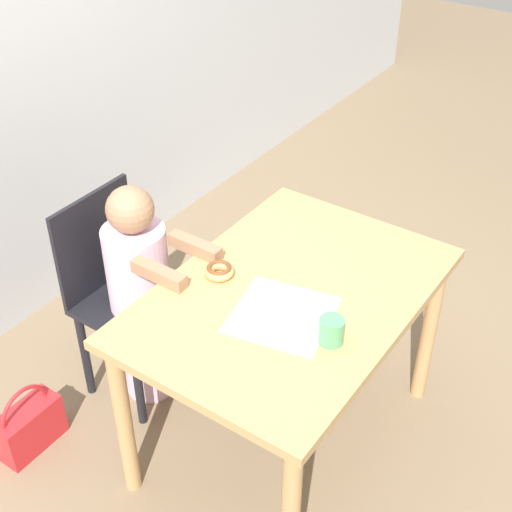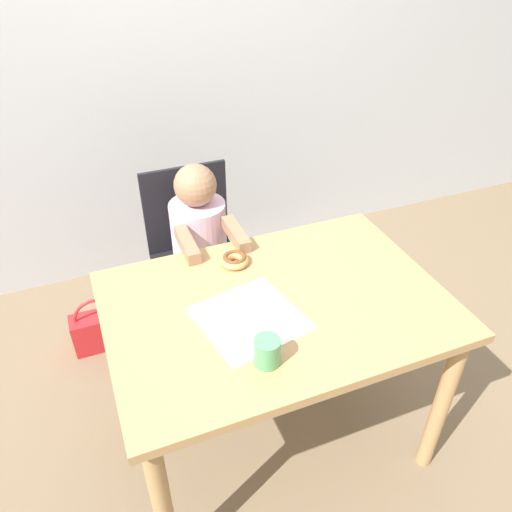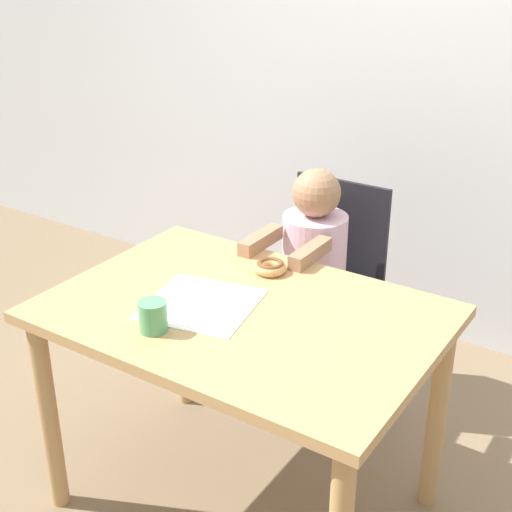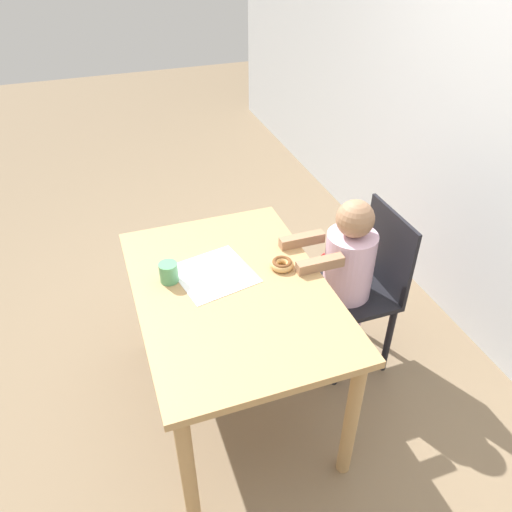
{
  "view_description": "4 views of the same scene",
  "coord_description": "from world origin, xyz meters",
  "px_view_note": "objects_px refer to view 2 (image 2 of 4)",
  "views": [
    {
      "loc": [
        -1.64,
        -0.99,
        2.28
      ],
      "look_at": [
        -0.03,
        0.12,
        0.87
      ],
      "focal_mm": 50.0,
      "sensor_mm": 36.0,
      "label": 1
    },
    {
      "loc": [
        -0.55,
        -1.18,
        1.88
      ],
      "look_at": [
        -0.03,
        0.12,
        0.87
      ],
      "focal_mm": 35.0,
      "sensor_mm": 36.0,
      "label": 2
    },
    {
      "loc": [
        1.06,
        -1.54,
        1.78
      ],
      "look_at": [
        -0.03,
        0.12,
        0.87
      ],
      "focal_mm": 50.0,
      "sensor_mm": 36.0,
      "label": 3
    },
    {
      "loc": [
        1.58,
        -0.45,
        2.12
      ],
      "look_at": [
        -0.03,
        0.12,
        0.87
      ],
      "focal_mm": 35.0,
      "sensor_mm": 36.0,
      "label": 4
    }
  ],
  "objects_px": {
    "chair": "(196,257)",
    "handbag": "(100,329)",
    "child_figure": "(202,264)",
    "donut": "(235,260)",
    "cup": "(267,351)"
  },
  "relations": [
    {
      "from": "chair",
      "to": "handbag",
      "type": "distance_m",
      "value": 0.63
    },
    {
      "from": "child_figure",
      "to": "handbag",
      "type": "xyz_separation_m",
      "value": [
        -0.51,
        0.18,
        -0.4
      ]
    },
    {
      "from": "chair",
      "to": "donut",
      "type": "height_order",
      "value": "chair"
    },
    {
      "from": "cup",
      "to": "child_figure",
      "type": "bearing_deg",
      "value": 87.37
    },
    {
      "from": "cup",
      "to": "chair",
      "type": "bearing_deg",
      "value": 87.67
    },
    {
      "from": "chair",
      "to": "donut",
      "type": "distance_m",
      "value": 0.56
    },
    {
      "from": "child_figure",
      "to": "cup",
      "type": "relative_size",
      "value": 11.05
    },
    {
      "from": "chair",
      "to": "handbag",
      "type": "bearing_deg",
      "value": 171.95
    },
    {
      "from": "chair",
      "to": "handbag",
      "type": "xyz_separation_m",
      "value": [
        -0.51,
        0.07,
        -0.36
      ]
    },
    {
      "from": "chair",
      "to": "handbag",
      "type": "relative_size",
      "value": 2.93
    },
    {
      "from": "chair",
      "to": "donut",
      "type": "relative_size",
      "value": 8.41
    },
    {
      "from": "handbag",
      "to": "chair",
      "type": "bearing_deg",
      "value": -8.05
    },
    {
      "from": "child_figure",
      "to": "donut",
      "type": "relative_size",
      "value": 9.39
    },
    {
      "from": "child_figure",
      "to": "cup",
      "type": "bearing_deg",
      "value": -92.63
    },
    {
      "from": "donut",
      "to": "handbag",
      "type": "xyz_separation_m",
      "value": [
        -0.54,
        0.55,
        -0.66
      ]
    }
  ]
}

